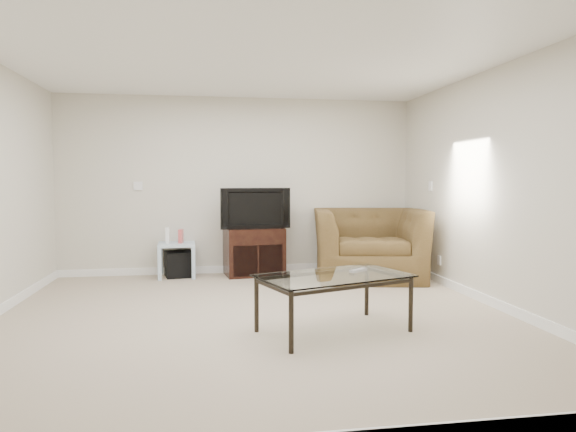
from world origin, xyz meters
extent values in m
plane|color=tan|center=(0.00, 0.00, 0.00)|extent=(5.00, 5.00, 0.00)
plane|color=white|center=(0.00, 0.00, 2.50)|extent=(5.00, 5.00, 0.00)
cube|color=silver|center=(0.00, 2.50, 1.25)|extent=(5.00, 0.02, 2.50)
cube|color=silver|center=(2.50, 0.00, 1.25)|extent=(0.02, 5.00, 2.50)
cube|color=white|center=(-1.40, 2.49, 1.25)|extent=(0.12, 0.02, 0.12)
cube|color=white|center=(2.49, 1.60, 1.25)|extent=(0.02, 0.09, 0.13)
cube|color=white|center=(2.49, 1.30, 0.30)|extent=(0.02, 0.08, 0.12)
cube|color=black|center=(0.19, 2.24, 0.55)|extent=(0.52, 0.40, 0.07)
imported|color=black|center=(0.19, 2.25, 0.94)|extent=(0.92, 0.28, 0.56)
cube|color=black|center=(-0.85, 2.30, 0.17)|extent=(0.43, 0.43, 0.36)
cube|color=white|center=(-0.99, 2.26, 0.58)|extent=(0.05, 0.16, 0.22)
cube|color=#CC4C4C|center=(-0.82, 2.26, 0.57)|extent=(0.07, 0.14, 0.19)
imported|color=brown|center=(1.70, 1.79, 0.63)|extent=(1.59, 1.18, 1.27)
cube|color=#B2B2B7|center=(0.89, -0.43, 0.51)|extent=(0.19, 0.17, 0.02)
camera|label=1|loc=(-0.46, -4.86, 1.33)|focal=32.00mm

